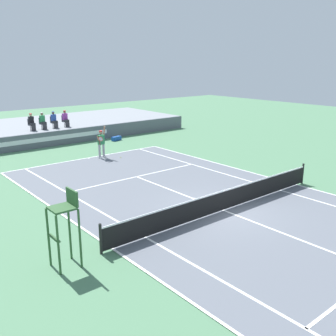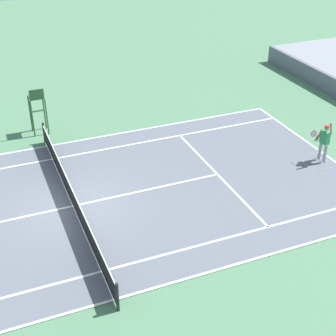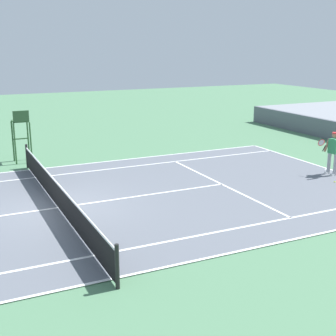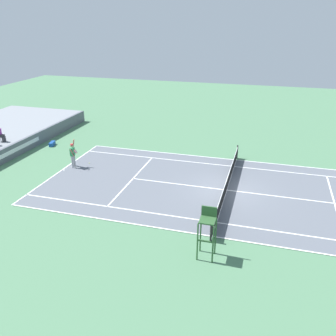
{
  "view_description": "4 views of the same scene",
  "coord_description": "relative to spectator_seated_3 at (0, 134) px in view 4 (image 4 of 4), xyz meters",
  "views": [
    {
      "loc": [
        -11.67,
        -10.37,
        6.2
      ],
      "look_at": [
        0.22,
        3.97,
        1.0
      ],
      "focal_mm": 41.64,
      "sensor_mm": 36.0,
      "label": 1
    },
    {
      "loc": [
        16.6,
        -2.76,
        11.33
      ],
      "look_at": [
        0.22,
        3.97,
        1.0
      ],
      "focal_mm": 53.77,
      "sensor_mm": 36.0,
      "label": 2
    },
    {
      "loc": [
        15.01,
        -3.08,
        5.27
      ],
      "look_at": [
        0.22,
        3.97,
        1.0
      ],
      "focal_mm": 50.36,
      "sensor_mm": 36.0,
      "label": 3
    },
    {
      "loc": [
        -20.94,
        -2.17,
        10.23
      ],
      "look_at": [
        0.22,
        3.97,
        1.0
      ],
      "focal_mm": 38.61,
      "sensor_mm": 36.0,
      "label": 4
    }
  ],
  "objects": [
    {
      "name": "ground_plane",
      "position": [
        -1.53,
        -18.13,
        -1.71
      ],
      "size": [
        80.0,
        80.0,
        0.0
      ],
      "primitive_type": "plane",
      "color": "#4C7A56"
    },
    {
      "name": "court",
      "position": [
        -1.53,
        -18.13,
        -1.7
      ],
      "size": [
        11.08,
        23.88,
        0.03
      ],
      "color": "slate",
      "rests_on": "ground"
    },
    {
      "name": "net",
      "position": [
        -1.53,
        -18.13,
        -1.19
      ],
      "size": [
        11.98,
        0.1,
        1.07
      ],
      "color": "black",
      "rests_on": "ground"
    },
    {
      "name": "barrier_wall",
      "position": [
        -1.53,
        -1.24,
        -1.16
      ],
      "size": [
        24.94,
        0.25,
        1.1
      ],
      "color": "#565B66",
      "rests_on": "ground"
    },
    {
      "name": "spectator_seated_3",
      "position": [
        0.0,
        0.0,
        0.0
      ],
      "size": [
        0.44,
        0.6,
        1.27
      ],
      "color": "#474C56",
      "rests_on": "bleacher_platform"
    },
    {
      "name": "tennis_player",
      "position": [
        -0.81,
        -6.81,
        -0.72
      ],
      "size": [
        0.75,
        0.69,
        2.08
      ],
      "color": "#9E9EA3",
      "rests_on": "ground"
    },
    {
      "name": "tennis_ball",
      "position": [
        0.16,
        -7.54,
        -1.68
      ],
      "size": [
        0.07,
        0.07,
        0.07
      ],
      "primitive_type": "sphere",
      "color": "#D1E533",
      "rests_on": "ground"
    },
    {
      "name": "umpire_chair",
      "position": [
        -8.64,
        -18.13,
        -0.16
      ],
      "size": [
        0.77,
        0.77,
        2.44
      ],
      "color": "#2D562D",
      "rests_on": "ground"
    },
    {
      "name": "equipment_bag",
      "position": [
        3.03,
        -2.51,
        -1.55
      ],
      "size": [
        0.95,
        0.54,
        0.32
      ],
      "color": "#194799",
      "rests_on": "ground"
    }
  ]
}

